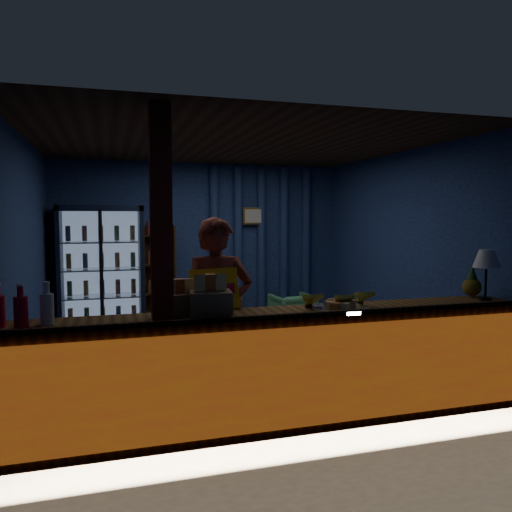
{
  "coord_description": "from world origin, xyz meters",
  "views": [
    {
      "loc": [
        -1.44,
        -5.78,
        1.75
      ],
      "look_at": [
        0.21,
        -0.2,
        1.28
      ],
      "focal_mm": 35.0,
      "sensor_mm": 36.0,
      "label": 1
    }
  ],
  "objects": [
    {
      "name": "ground",
      "position": [
        0.0,
        0.0,
        0.0
      ],
      "size": [
        4.6,
        4.6,
        0.0
      ],
      "primitive_type": "plane",
      "color": "#515154",
      "rests_on": "ground"
    },
    {
      "name": "room_walls",
      "position": [
        0.0,
        0.0,
        1.57
      ],
      "size": [
        4.6,
        4.6,
        4.6
      ],
      "color": "navy",
      "rests_on": "ground"
    },
    {
      "name": "counter",
      "position": [
        0.0,
        -1.91,
        0.48
      ],
      "size": [
        4.4,
        0.57,
        0.99
      ],
      "color": "brown",
      "rests_on": "ground"
    },
    {
      "name": "support_post",
      "position": [
        -1.05,
        -1.9,
        1.3
      ],
      "size": [
        0.16,
        0.16,
        2.6
      ],
      "primitive_type": "cube",
      "color": "maroon",
      "rests_on": "ground"
    },
    {
      "name": "beverage_cooler",
      "position": [
        -1.55,
        1.92,
        0.93
      ],
      "size": [
        1.2,
        0.62,
        1.9
      ],
      "color": "black",
      "rests_on": "ground"
    },
    {
      "name": "bottle_shelf",
      "position": [
        -0.7,
        2.06,
        0.79
      ],
      "size": [
        0.5,
        0.28,
        1.6
      ],
      "color": "#3E2A13",
      "rests_on": "ground"
    },
    {
      "name": "curtain_folds",
      "position": [
        1.0,
        2.14,
        1.3
      ],
      "size": [
        1.74,
        0.14,
        2.5
      ],
      "color": "navy",
      "rests_on": "room_walls"
    },
    {
      "name": "framed_picture",
      "position": [
        0.85,
        2.1,
        1.75
      ],
      "size": [
        0.36,
        0.04,
        0.28
      ],
      "color": "#B6852D",
      "rests_on": "room_walls"
    },
    {
      "name": "shopkeeper",
      "position": [
        -0.52,
        -1.45,
        0.87
      ],
      "size": [
        0.68,
        0.49,
        1.74
      ],
      "primitive_type": "imported",
      "rotation": [
        0.0,
        0.0,
        -0.12
      ],
      "color": "maroon",
      "rests_on": "ground"
    },
    {
      "name": "green_chair",
      "position": [
        1.25,
        1.34,
        0.28
      ],
      "size": [
        0.64,
        0.66,
        0.56
      ],
      "primitive_type": "imported",
      "rotation": [
        0.0,
        0.0,
        3.22
      ],
      "color": "#5DBB74",
      "rests_on": "ground"
    },
    {
      "name": "side_table",
      "position": [
        0.2,
        1.49,
        0.27
      ],
      "size": [
        0.67,
        0.55,
        0.63
      ],
      "color": "#3E2A13",
      "rests_on": "ground"
    },
    {
      "name": "yellow_sign",
      "position": [
        -0.59,
        -1.68,
        1.13
      ],
      "size": [
        0.45,
        0.21,
        0.36
      ],
      "color": "yellow",
      "rests_on": "counter"
    },
    {
      "name": "soda_bottles",
      "position": [
        -2.05,
        -1.9,
        1.08
      ],
      "size": [
        0.42,
        0.18,
        0.32
      ],
      "color": "red",
      "rests_on": "counter"
    },
    {
      "name": "snack_box_left",
      "position": [
        -0.68,
        -1.96,
        1.07
      ],
      "size": [
        0.35,
        0.3,
        0.34
      ],
      "color": "#926947",
      "rests_on": "counter"
    },
    {
      "name": "snack_box_centre",
      "position": [
        -0.9,
        -1.79,
        1.05
      ],
      "size": [
        0.31,
        0.27,
        0.29
      ],
      "color": "#926947",
      "rests_on": "counter"
    },
    {
      "name": "pastry_tray",
      "position": [
        0.45,
        -1.96,
        0.98
      ],
      "size": [
        0.5,
        0.5,
        0.08
      ],
      "color": "silver",
      "rests_on": "counter"
    },
    {
      "name": "banana_bunches",
      "position": [
        0.47,
        -1.87,
        1.03
      ],
      "size": [
        0.72,
        0.28,
        0.16
      ],
      "color": "yellow",
      "rests_on": "counter"
    },
    {
      "name": "table_lamp",
      "position": [
        1.97,
        -1.92,
        1.33
      ],
      "size": [
        0.25,
        0.25,
        0.48
      ],
      "color": "black",
      "rests_on": "counter"
    },
    {
      "name": "pineapple",
      "position": [
        1.99,
        -1.71,
        1.08
      ],
      "size": [
        0.18,
        0.18,
        0.31
      ],
      "color": "olive",
      "rests_on": "counter"
    }
  ]
}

